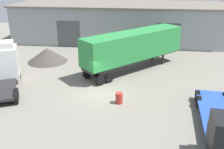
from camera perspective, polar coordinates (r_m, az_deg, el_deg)
ground_plane at (r=22.68m, az=-2.62°, el=-4.07°), size 60.00×60.00×0.00m
warehouse_building at (r=39.68m, az=1.83°, el=11.33°), size 30.58×10.01×5.40m
tractor_unit_white at (r=25.85m, az=-22.58°, el=1.90°), size 4.90×7.05×3.92m
container_trailer_green at (r=27.22m, az=4.72°, el=6.17°), size 10.13×10.25×4.07m
gravel_pile at (r=31.17m, az=-13.92°, el=4.16°), size 4.56×4.56×1.58m
oil_drum at (r=20.86m, az=1.55°, el=-5.15°), size 0.58×0.58×0.88m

